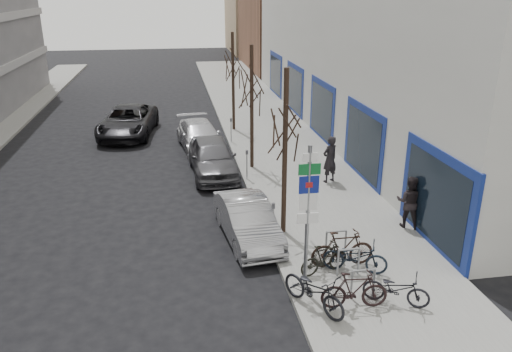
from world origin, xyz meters
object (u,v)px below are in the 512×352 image
object	(u,v)px
tree_near	(286,114)
bike_near_right	(354,290)
bike_mid_inner	(324,258)
bike_mid_curb	(355,254)
bike_far_inner	(342,248)
meter_back	(231,128)
tree_mid	(252,79)
meter_mid	(247,162)
meter_front	(273,218)
bike_rack	(349,259)
tree_far	(233,59)
highway_sign_pole	(308,212)
pedestrian_far	(409,201)
bike_near_left	(314,287)
pedestrian_near	(330,159)
parked_car_mid	(213,157)
bike_far_curb	(397,286)
parked_car_back	(200,136)
parked_car_front	(248,220)
lane_car	(128,121)

from	to	relation	value
tree_near	bike_near_right	bearing A→B (deg)	-79.42
bike_mid_inner	bike_near_right	bearing A→B (deg)	172.33
bike_mid_curb	bike_far_inner	bearing A→B (deg)	57.61
tree_near	bike_far_inner	bearing A→B (deg)	-63.81
bike_near_right	bike_mid_curb	size ratio (longest dim) A/B	0.94
meter_back	bike_near_right	size ratio (longest dim) A/B	0.75
tree_mid	meter_mid	bearing A→B (deg)	-106.70
meter_front	bike_near_right	distance (m)	4.11
bike_rack	tree_far	world-z (taller)	tree_far
meter_front	bike_far_inner	bearing A→B (deg)	-49.45
highway_sign_pole	bike_far_inner	size ratio (longest dim) A/B	2.25
tree_far	pedestrian_far	world-z (taller)	tree_far
meter_mid	bike_near_left	world-z (taller)	meter_mid
highway_sign_pole	pedestrian_far	xyz separation A→B (m)	(4.40, 3.20, -1.40)
tree_far	pedestrian_near	distance (m)	9.78
bike_near_right	parked_car_mid	bearing A→B (deg)	19.51
bike_mid_curb	bike_far_curb	bearing A→B (deg)	-140.88
bike_mid_curb	parked_car_back	world-z (taller)	parked_car_back
bike_near_left	parked_car_mid	bearing A→B (deg)	66.76
meter_front	bike_mid_curb	size ratio (longest dim) A/B	0.70
meter_front	meter_mid	bearing A→B (deg)	90.00
meter_back	parked_car_front	distance (m)	10.59
tree_near	meter_front	bearing A→B (deg)	-131.99
tree_mid	parked_car_mid	world-z (taller)	tree_mid
bike_near_right	tree_mid	bearing A→B (deg)	10.05
bike_mid_inner	lane_car	size ratio (longest dim) A/B	0.27
bike_mid_inner	parked_car_back	size ratio (longest dim) A/B	0.32
meter_back	pedestrian_far	world-z (taller)	pedestrian_far
bike_far_inner	pedestrian_far	size ratio (longest dim) A/B	1.03
highway_sign_pole	pedestrian_near	distance (m)	8.34
meter_mid	lane_car	world-z (taller)	lane_car
tree_far	parked_car_mid	world-z (taller)	tree_far
meter_front	parked_car_front	bearing A→B (deg)	149.80
parked_car_front	parked_car_mid	xyz separation A→B (m)	(-0.58, 6.26, 0.13)
parked_car_mid	pedestrian_far	world-z (taller)	pedestrian_far
bike_mid_inner	bike_rack	bearing A→B (deg)	-124.16
tree_near	bike_near_left	world-z (taller)	tree_near
pedestrian_far	meter_front	bearing A→B (deg)	35.68
highway_sign_pole	pedestrian_far	distance (m)	5.62
meter_mid	parked_car_mid	world-z (taller)	parked_car_mid
bike_near_left	parked_car_front	distance (m)	4.31
meter_back	bike_near_left	size ratio (longest dim) A/B	0.64
pedestrian_far	pedestrian_near	bearing A→B (deg)	-39.78
tree_near	highway_sign_pole	bearing A→B (deg)	-93.26
meter_back	bike_mid_inner	bearing A→B (deg)	-85.59
meter_back	bike_near_right	world-z (taller)	meter_back
bike_near_left	parked_car_mid	distance (m)	10.57
parked_car_back	parked_car_front	bearing A→B (deg)	-92.27
bike_mid_inner	lane_car	distance (m)	17.22
parked_car_front	bike_near_left	bearing A→B (deg)	-82.91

